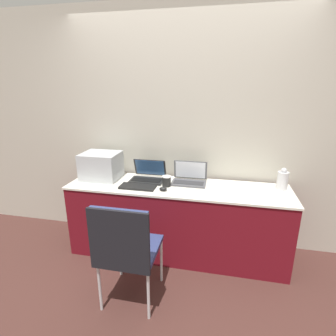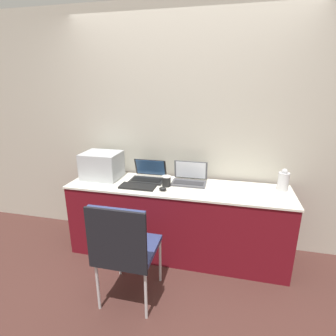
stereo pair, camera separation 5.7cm
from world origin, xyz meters
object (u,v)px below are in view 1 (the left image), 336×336
object	(u,v)px
laptop_right	(189,178)
mouse	(163,189)
external_keyboard	(138,187)
laptop_left	(148,176)
printer	(101,165)
chair	(125,245)
coffee_cup	(167,181)
metal_pitcher	(283,180)

from	to	relation	value
laptop_right	mouse	xyz separation A→B (m)	(-0.22, -0.28, -0.03)
external_keyboard	laptop_left	bearing A→B (deg)	81.35
printer	mouse	distance (m)	0.80
printer	laptop_right	distance (m)	0.98
external_keyboard	chair	bearing A→B (deg)	-80.06
laptop_right	coffee_cup	size ratio (longest dim) A/B	3.28
mouse	metal_pitcher	bearing A→B (deg)	14.32
laptop_left	metal_pitcher	bearing A→B (deg)	0.80
mouse	metal_pitcher	world-z (taller)	metal_pitcher
printer	chair	xyz separation A→B (m)	(0.60, -0.89, -0.35)
laptop_left	laptop_right	size ratio (longest dim) A/B	1.01
laptop_left	mouse	bearing A→B (deg)	-49.40
laptop_right	external_keyboard	bearing A→B (deg)	-152.69
printer	external_keyboard	size ratio (longest dim) A/B	1.10
laptop_left	coffee_cup	size ratio (longest dim) A/B	3.30
mouse	laptop_left	bearing A→B (deg)	130.60
laptop_left	chair	bearing A→B (deg)	-84.85
printer	laptop_right	size ratio (longest dim) A/B	1.12
laptop_left	metal_pitcher	distance (m)	1.39
external_keyboard	coffee_cup	distance (m)	0.30
external_keyboard	chair	world-z (taller)	chair
external_keyboard	metal_pitcher	size ratio (longest dim) A/B	1.62
laptop_right	metal_pitcher	bearing A→B (deg)	0.63
laptop_right	metal_pitcher	world-z (taller)	metal_pitcher
laptop_left	laptop_right	distance (m)	0.46
mouse	chair	size ratio (longest dim) A/B	0.08
external_keyboard	laptop_right	bearing A→B (deg)	27.31
printer	mouse	world-z (taller)	printer
external_keyboard	coffee_cup	size ratio (longest dim) A/B	3.34
external_keyboard	coffee_cup	xyz separation A→B (m)	(0.28, 0.10, 0.04)
external_keyboard	mouse	size ratio (longest dim) A/B	4.79
printer	mouse	xyz separation A→B (m)	(0.75, -0.22, -0.14)
printer	laptop_left	distance (m)	0.53
metal_pitcher	chair	size ratio (longest dim) A/B	0.24
printer	metal_pitcher	size ratio (longest dim) A/B	1.79
laptop_right	external_keyboard	world-z (taller)	laptop_right
chair	laptop_right	bearing A→B (deg)	68.78
metal_pitcher	chair	bearing A→B (deg)	-143.44
mouse	metal_pitcher	size ratio (longest dim) A/B	0.34
printer	metal_pitcher	distance (m)	1.91
laptop_left	chair	xyz separation A→B (m)	(0.09, -0.94, -0.25)
chair	laptop_left	bearing A→B (deg)	95.15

